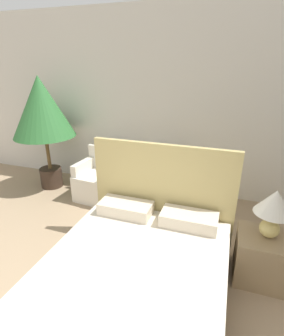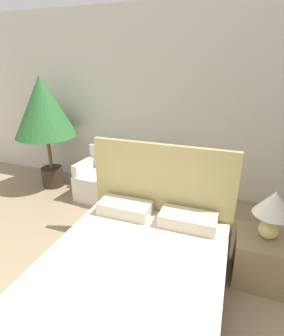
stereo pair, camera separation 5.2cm
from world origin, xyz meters
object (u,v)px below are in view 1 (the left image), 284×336
Objects in this scene: armchair_near_window_right at (157,191)px; table_lamp at (274,207)px; nightstand at (263,258)px; armchair_near_window_left at (99,182)px; bed at (130,286)px; potted_palm at (42,110)px.

table_lamp reaches higher than armchair_near_window_right.
armchair_near_window_right reaches higher than nightstand.
nightstand is at bearing -106.15° from table_lamp.
armchair_near_window_left is at bearing 156.73° from nightstand.
armchair_near_window_left is at bearing 124.72° from bed.
armchair_near_window_left is 1.49m from potted_palm.
armchair_near_window_left is at bearing 173.92° from armchair_near_window_right.
bed is 4.23× the size of nightstand.
armchair_near_window_right is 0.42× the size of potted_palm.
armchair_near_window_right is at bearing 5.03° from armchair_near_window_left.
bed is 1.18× the size of potted_palm.
table_lamp is (2.39, -1.00, 0.56)m from armchair_near_window_left.
bed is 2.78× the size of armchair_near_window_right.
bed reaches higher than armchair_near_window_left.
armchair_near_window_right is 1.52× the size of nightstand.
potted_palm is (-2.00, 0.11, 1.09)m from armchair_near_window_right.
bed is 1.37m from nightstand.
bed is 1.50m from table_lamp.
armchair_near_window_left is (-1.25, 1.80, 0.01)m from bed.
bed is at bearing -145.44° from nightstand.
nightstand is 0.58m from table_lamp.
nightstand is at bearing -18.47° from potted_palm.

